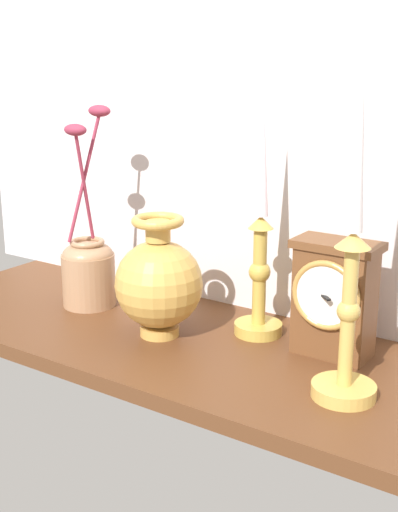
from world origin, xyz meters
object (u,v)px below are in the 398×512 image
(candlestick_tall_left, at_px, (260,259))
(brass_vase_jar, at_px, (88,265))
(candlestick_tall_center, at_px, (350,294))
(mantel_clock, at_px, (334,297))
(brass_vase_bulbous, at_px, (159,282))

(candlestick_tall_left, bearing_deg, brass_vase_jar, -170.78)
(candlestick_tall_left, bearing_deg, candlestick_tall_center, -32.46)
(candlestick_tall_center, relative_size, brass_vase_jar, 1.22)
(mantel_clock, bearing_deg, brass_vase_jar, -174.74)
(candlestick_tall_left, xyz_separation_m, brass_vase_jar, (-0.32, -0.05, -0.05))
(brass_vase_bulbous, bearing_deg, candlestick_tall_center, -5.75)
(candlestick_tall_left, relative_size, candlestick_tall_center, 0.87)
(candlestick_tall_center, bearing_deg, brass_vase_bulbous, 174.25)
(candlestick_tall_left, relative_size, brass_vase_jar, 1.06)
(brass_vase_bulbous, height_order, brass_vase_jar, brass_vase_jar)
(mantel_clock, distance_m, brass_vase_bulbous, 0.27)
(mantel_clock, xyz_separation_m, brass_vase_bulbous, (-0.26, -0.08, -0.00))
(candlestick_tall_left, height_order, candlestick_tall_center, candlestick_tall_center)
(candlestick_tall_center, xyz_separation_m, brass_vase_bulbous, (-0.33, 0.03, -0.05))
(brass_vase_bulbous, bearing_deg, brass_vase_jar, 167.47)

